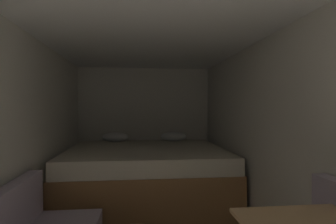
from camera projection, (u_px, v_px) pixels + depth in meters
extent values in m
cube|color=silver|center=(144.00, 124.00, 5.08)|extent=(2.47, 0.05, 2.07)
cube|color=silver|center=(11.00, 143.00, 2.37)|extent=(0.05, 5.14, 2.07)
cube|color=silver|center=(278.00, 140.00, 2.63)|extent=(0.05, 5.14, 2.07)
cube|color=white|center=(152.00, 24.00, 2.48)|extent=(2.47, 5.14, 0.05)
cube|color=olive|center=(146.00, 181.00, 4.03)|extent=(2.25, 1.97, 0.54)
cube|color=beige|center=(146.00, 155.00, 4.03)|extent=(2.21, 1.93, 0.21)
ellipsoid|color=white|center=(115.00, 137.00, 4.75)|extent=(0.44, 0.31, 0.17)
ellipsoid|color=white|center=(174.00, 136.00, 4.86)|extent=(0.44, 0.31, 0.17)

